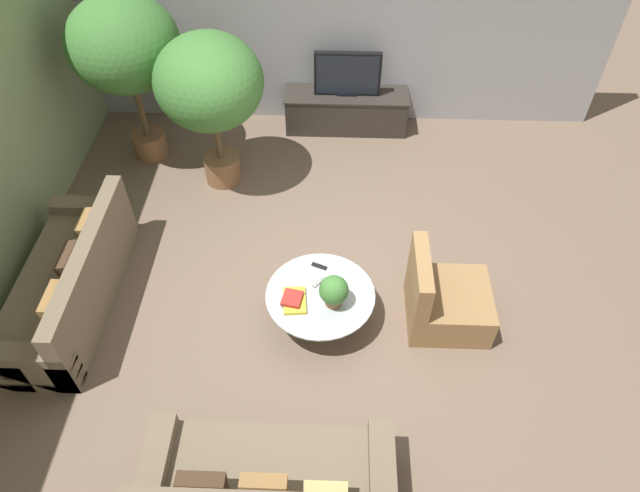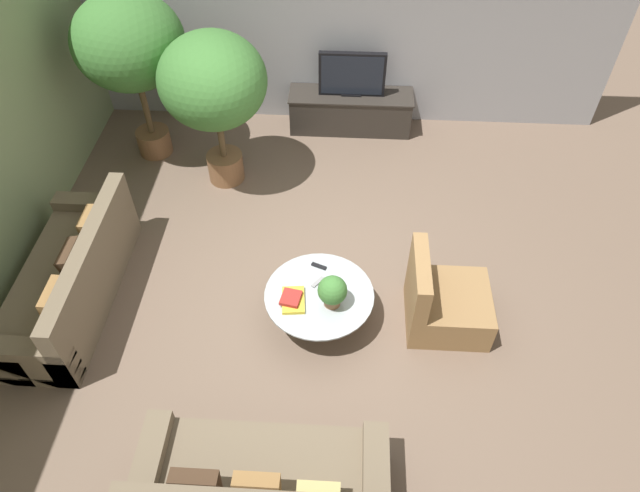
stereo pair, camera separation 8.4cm
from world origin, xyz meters
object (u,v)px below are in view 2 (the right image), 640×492
Objects in this scene: potted_palm_corner at (213,85)px; potted_palm_tall at (129,46)px; couch_by_wall at (71,280)px; coffee_table at (319,301)px; potted_plant_tabletop at (332,291)px; media_console at (350,111)px; armchair_wicker at (443,303)px; couch_near_entry at (262,487)px; television at (352,75)px.

potted_palm_tall is at bearing 154.90° from potted_palm_corner.
couch_by_wall is at bearing -121.21° from potted_palm_corner.
coffee_table is 3.75m from potted_palm_tall.
potted_plant_tabletop is at bearing -39.18° from coffee_table.
couch_by_wall is (-2.78, -3.20, 0.01)m from media_console.
couch_by_wall is at bearing 89.07° from armchair_wicker.
potted_palm_tall reaches higher than couch_near_entry.
television is at bearing 14.80° from potted_palm_tall.
couch_by_wall is 1.09× the size of couch_near_entry.
potted_plant_tabletop is at bearing -105.08° from couch_near_entry.
coffee_table is 2.54m from couch_by_wall.
television is 2.01m from potted_palm_corner.
coffee_table is (-0.24, -3.32, -0.01)m from media_console.
armchair_wicker is (0.98, -3.26, -0.57)m from television.
potted_palm_corner reaches higher than potted_plant_tabletop.
potted_palm_corner is at bearing -76.21° from couch_near_entry.
armchair_wicker is at bearing -39.46° from potted_palm_corner.
couch_by_wall reaches higher than potted_plant_tabletop.
potted_palm_corner is (-0.97, 3.97, 1.06)m from couch_near_entry.
potted_palm_corner is (1.05, -0.49, -0.18)m from potted_palm_tall.
coffee_table is 0.51× the size of potted_palm_tall.
media_console is at bearing -96.38° from couch_near_entry.
potted_palm_tall is at bearing 131.87° from coffee_table.
couch_by_wall is at bearing 175.28° from potted_plant_tabletop.
couch_near_entry is at bearing -96.38° from media_console.
media_console is at bearing 85.86° from coffee_table.
television reaches higher than media_console.
couch_by_wall is 2.69m from potted_plant_tabletop.
coffee_table is 0.35m from potted_plant_tabletop.
potted_palm_tall is 6.15× the size of potted_plant_tabletop.
television is at bearing 37.18° from potted_palm_corner.
television is at bearing -90.00° from media_console.
armchair_wicker is 0.41× the size of potted_palm_tall.
potted_plant_tabletop is (0.13, -0.11, 0.30)m from coffee_table.
potted_plant_tabletop is at bearing -91.84° from television.
potted_plant_tabletop is (2.67, -0.22, 0.29)m from couch_by_wall.
potted_palm_corner is at bearing 148.79° from couch_by_wall.
potted_palm_tall reaches higher than armchair_wicker.
coffee_table is 1.86m from couch_near_entry.
potted_palm_tall is at bearing 54.26° from armchair_wicker.
couch_near_entry is 2.24× the size of armchair_wicker.
couch_by_wall is 2.81m from potted_palm_tall.
potted_palm_corner is (-1.55, -1.18, 0.51)m from television.
potted_plant_tabletop is (0.47, 1.73, 0.29)m from couch_near_entry.
television is 3.43m from potted_plant_tabletop.
couch_by_wall is (-2.54, 0.11, 0.01)m from coffee_table.
potted_palm_corner reaches higher than television.
potted_palm_corner reaches higher than couch_near_entry.
coffee_table is at bearing -48.13° from potted_palm_tall.
potted_palm_tall is at bearing -165.16° from media_console.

